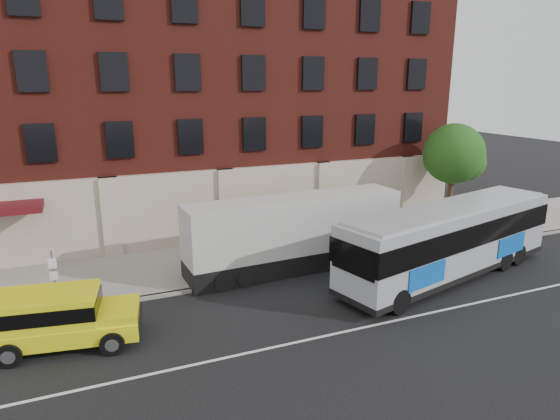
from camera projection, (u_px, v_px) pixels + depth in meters
name	position (u px, v px, depth m)	size (l,w,h in m)	color
ground	(326.00, 344.00, 16.56)	(120.00, 120.00, 0.00)	black
sidewalk	(243.00, 257.00, 24.57)	(60.00, 6.00, 0.15)	gray
kerb	(264.00, 279.00, 21.90)	(60.00, 0.25, 0.15)	gray
lane_line	(319.00, 337.00, 17.00)	(60.00, 0.12, 0.01)	silver
building	(200.00, 101.00, 29.72)	(30.00, 12.10, 15.00)	maroon
sign_pole	(54.00, 277.00, 18.52)	(0.30, 0.20, 2.50)	gray
street_tree	(454.00, 156.00, 28.92)	(3.60, 3.60, 6.20)	#37271B
city_bus	(450.00, 238.00, 21.89)	(12.56, 5.51, 3.37)	#979AA0
yellow_suv	(57.00, 316.00, 16.19)	(5.20, 2.81, 1.94)	yellow
shipping_container	(295.00, 234.00, 22.90)	(10.62, 2.72, 3.51)	black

